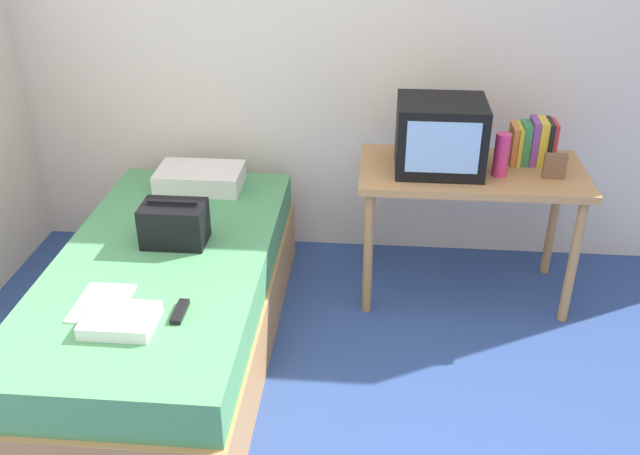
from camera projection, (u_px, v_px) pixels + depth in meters
wall_back at (354, 35)px, 3.86m from camera, size 5.20×0.10×2.60m
bed at (168, 304)px, 3.38m from camera, size 1.00×2.00×0.54m
desk at (470, 185)px, 3.66m from camera, size 1.16×0.60×0.75m
tv at (440, 136)px, 3.53m from camera, size 0.44×0.39×0.36m
water_bottle at (501, 155)px, 3.49m from camera, size 0.08×0.08×0.22m
book_row at (533, 142)px, 3.64m from camera, size 0.22×0.16×0.24m
picture_frame at (555, 166)px, 3.47m from camera, size 0.11×0.02×0.13m
pillow at (200, 178)px, 3.89m from camera, size 0.47×0.30×0.11m
handbag at (174, 224)px, 3.31m from camera, size 0.30×0.20×0.22m
magazine at (102, 303)px, 2.90m from camera, size 0.21×0.29×0.01m
remote_dark at (180, 311)px, 2.84m from camera, size 0.04×0.16×0.02m
folded_towel at (120, 320)px, 2.76m from camera, size 0.28×0.22×0.05m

